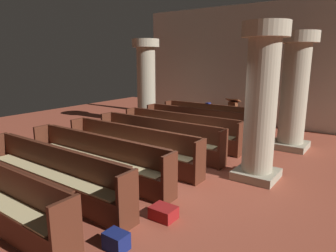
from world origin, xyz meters
TOP-DOWN VIEW (x-y plane):
  - ground_plane at (0.00, 0.00)m, footprint 19.20×19.20m
  - back_wall at (0.00, 6.08)m, footprint 10.00×0.16m
  - pew_row_0 at (-0.88, 4.14)m, footprint 3.90×0.47m
  - pew_row_1 at (-0.88, 3.07)m, footprint 3.90×0.46m
  - pew_row_2 at (-0.88, 1.99)m, footprint 3.90×0.46m
  - pew_row_3 at (-0.88, 0.91)m, footprint 3.90×0.47m
  - pew_row_4 at (-0.88, -0.16)m, footprint 3.90×0.46m
  - pew_row_5 at (-0.88, -1.24)m, footprint 3.90×0.47m
  - pew_row_6 at (-0.88, -2.32)m, footprint 3.90×0.46m
  - pillar_aisle_side at (1.91, 3.51)m, footprint 1.03×1.03m
  - pillar_far_side at (-3.63, 3.78)m, footprint 1.03×1.03m
  - pillar_aisle_rear at (1.91, 0.75)m, footprint 0.93×0.93m
  - lectern at (-0.58, 5.12)m, footprint 0.48×0.45m
  - hymn_book at (-1.19, 4.33)m, footprint 0.13×0.19m
  - kneeler_box_navy at (1.24, -2.80)m, footprint 0.32×0.24m
  - kneeler_box_red at (1.28, -1.78)m, footprint 0.40×0.32m

SIDE VIEW (x-z plane):
  - ground_plane at x=0.00m, z-range 0.00..0.00m
  - kneeler_box_red at x=1.28m, z-range 0.00..0.20m
  - kneeler_box_navy at x=1.24m, z-range 0.00..0.25m
  - lectern at x=-0.58m, z-range -0.09..0.99m
  - pew_row_0 at x=-0.88m, z-range 0.02..0.94m
  - pew_row_1 at x=-0.88m, z-range 0.02..0.94m
  - pew_row_2 at x=-0.88m, z-range 0.02..0.94m
  - pew_row_3 at x=-0.88m, z-range 0.02..0.94m
  - pew_row_4 at x=-0.88m, z-range 0.02..0.94m
  - pew_row_5 at x=-0.88m, z-range 0.02..0.94m
  - pew_row_6 at x=-0.88m, z-range 0.02..0.94m
  - hymn_book at x=-1.19m, z-range 0.92..0.95m
  - pillar_aisle_side at x=1.91m, z-range 0.07..3.31m
  - pillar_far_side at x=-3.63m, z-range 0.07..3.31m
  - pillar_aisle_rear at x=1.91m, z-range 0.07..3.31m
  - back_wall at x=0.00m, z-range 0.00..4.50m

